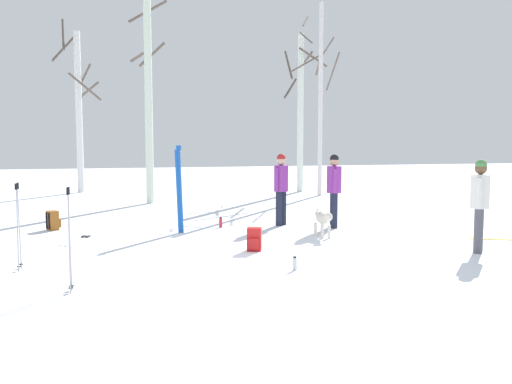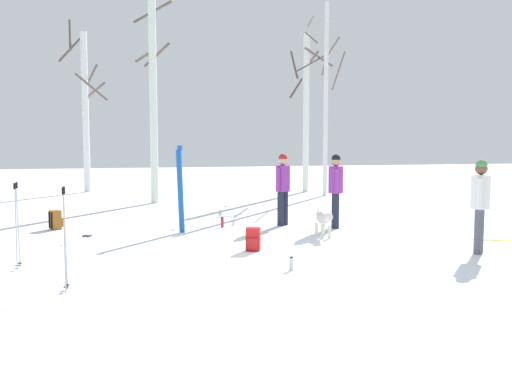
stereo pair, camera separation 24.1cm
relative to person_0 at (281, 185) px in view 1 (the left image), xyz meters
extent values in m
plane|color=white|center=(-0.79, -4.28, -0.98)|extent=(60.00, 60.00, 0.00)
cylinder|color=#1E2338|center=(0.07, 0.06, -0.57)|extent=(0.16, 0.16, 0.82)
cylinder|color=#1E2338|center=(-0.07, -0.06, -0.57)|extent=(0.16, 0.16, 0.82)
cylinder|color=purple|center=(0.00, 0.00, 0.15)|extent=(0.34, 0.34, 0.62)
sphere|color=beige|center=(0.00, 0.00, 0.57)|extent=(0.22, 0.22, 0.22)
sphere|color=#B22626|center=(0.00, 0.00, 0.63)|extent=(0.21, 0.21, 0.21)
cylinder|color=purple|center=(0.15, 0.14, 0.13)|extent=(0.10, 0.10, 0.56)
cylinder|color=purple|center=(-0.15, -0.14, 0.13)|extent=(0.10, 0.10, 0.56)
cylinder|color=#1E2338|center=(1.13, -0.54, -0.57)|extent=(0.16, 0.16, 0.82)
cylinder|color=#1E2338|center=(1.08, -0.71, -0.57)|extent=(0.16, 0.16, 0.82)
cylinder|color=purple|center=(1.11, -0.62, 0.15)|extent=(0.34, 0.34, 0.62)
sphere|color=tan|center=(1.11, -0.62, 0.57)|extent=(0.22, 0.22, 0.22)
sphere|color=black|center=(1.11, -0.62, 0.63)|extent=(0.21, 0.21, 0.21)
cylinder|color=purple|center=(1.16, -0.42, 0.13)|extent=(0.10, 0.10, 0.56)
cylinder|color=purple|center=(1.05, -0.83, 0.13)|extent=(0.10, 0.10, 0.56)
cylinder|color=#4C4C56|center=(2.75, -3.85, -0.57)|extent=(0.16, 0.16, 0.82)
cylinder|color=#4C4C56|center=(2.65, -3.99, -0.57)|extent=(0.16, 0.16, 0.82)
cylinder|color=silver|center=(2.70, -3.92, 0.15)|extent=(0.34, 0.34, 0.62)
sphere|color=brown|center=(2.70, -3.92, 0.57)|extent=(0.22, 0.22, 0.22)
sphere|color=#4C8C4C|center=(2.70, -3.92, 0.63)|extent=(0.21, 0.21, 0.21)
cylinder|color=silver|center=(2.82, -3.75, 0.13)|extent=(0.10, 0.10, 0.56)
cylinder|color=silver|center=(2.57, -4.09, 0.13)|extent=(0.10, 0.10, 0.56)
ellipsoid|color=beige|center=(0.43, -1.75, -0.57)|extent=(0.24, 0.61, 0.26)
sphere|color=beige|center=(0.44, -2.08, -0.51)|extent=(0.18, 0.18, 0.18)
ellipsoid|color=beige|center=(0.44, -2.15, -0.53)|extent=(0.06, 0.10, 0.06)
cylinder|color=beige|center=(0.42, -1.40, -0.49)|extent=(0.04, 0.19, 0.17)
cylinder|color=beige|center=(0.51, -1.94, -0.84)|extent=(0.07, 0.07, 0.28)
cylinder|color=beige|center=(0.36, -1.94, -0.84)|extent=(0.07, 0.07, 0.28)
cylinder|color=beige|center=(0.50, -1.55, -0.84)|extent=(0.07, 0.07, 0.28)
cylinder|color=beige|center=(0.35, -1.55, -0.84)|extent=(0.07, 0.07, 0.28)
cube|color=blue|center=(-2.50, -0.53, -0.06)|extent=(0.12, 0.09, 1.84)
cube|color=blue|center=(-2.50, -0.53, 0.90)|extent=(0.06, 0.05, 0.10)
cube|color=blue|center=(-2.45, -0.56, -0.06)|extent=(0.12, 0.09, 1.84)
cube|color=blue|center=(-2.45, -0.56, 0.90)|extent=(0.06, 0.05, 0.10)
cube|color=white|center=(-4.44, -0.82, -0.97)|extent=(0.78, 1.68, 0.02)
cube|color=#333338|center=(-4.42, -0.77, -0.95)|extent=(0.11, 0.14, 0.03)
cube|color=white|center=(-4.53, -0.78, -0.97)|extent=(0.78, 1.68, 0.02)
cube|color=#333338|center=(-4.51, -0.74, -0.95)|extent=(0.11, 0.14, 0.03)
cylinder|color=#B2B2BC|center=(-5.31, -3.45, -0.33)|extent=(0.02, 0.10, 1.30)
cylinder|color=black|center=(-5.31, -3.45, 0.37)|extent=(0.04, 0.04, 0.10)
cylinder|color=black|center=(-5.31, -3.45, -0.91)|extent=(0.07, 0.07, 0.01)
cylinder|color=#B2B2BC|center=(-5.31, -3.62, -0.33)|extent=(0.02, 0.10, 1.30)
cylinder|color=black|center=(-5.31, -3.62, 0.37)|extent=(0.04, 0.04, 0.10)
cylinder|color=black|center=(-5.31, -3.62, -0.91)|extent=(0.07, 0.07, 0.01)
cylinder|color=#B2B2BC|center=(-4.39, -5.05, -0.31)|extent=(0.02, 0.10, 1.35)
cylinder|color=black|center=(-4.39, -5.05, 0.42)|extent=(0.04, 0.04, 0.10)
cylinder|color=black|center=(-4.39, -5.05, -0.91)|extent=(0.07, 0.07, 0.01)
cylinder|color=#B2B2BC|center=(-4.39, -5.15, -0.31)|extent=(0.02, 0.10, 1.35)
cylinder|color=black|center=(-4.39, -5.15, 0.42)|extent=(0.04, 0.04, 0.10)
cylinder|color=black|center=(-4.39, -5.15, -0.91)|extent=(0.07, 0.07, 0.01)
cube|color=red|center=(-1.30, -2.86, -0.76)|extent=(0.31, 0.27, 0.44)
cube|color=red|center=(-1.34, -2.99, -0.83)|extent=(0.20, 0.12, 0.20)
cube|color=black|center=(-1.33, -2.73, -0.76)|extent=(0.04, 0.03, 0.37)
cube|color=black|center=(-1.20, -2.78, -0.76)|extent=(0.04, 0.03, 0.37)
cube|color=#99591E|center=(-5.26, 0.48, -0.76)|extent=(0.30, 0.32, 0.44)
cube|color=#99591E|center=(-5.15, 0.55, -0.83)|extent=(0.15, 0.20, 0.20)
cube|color=black|center=(-5.33, 0.37, -0.76)|extent=(0.04, 0.04, 0.37)
cube|color=black|center=(-5.40, 0.49, -0.76)|extent=(0.04, 0.04, 0.37)
cylinder|color=silver|center=(-1.02, -4.55, -0.88)|extent=(0.07, 0.07, 0.20)
cylinder|color=black|center=(-1.02, -4.55, -0.77)|extent=(0.05, 0.05, 0.02)
cylinder|color=red|center=(-1.46, -0.01, -0.87)|extent=(0.07, 0.07, 0.22)
cylinder|color=black|center=(-1.46, -0.01, -0.75)|extent=(0.05, 0.05, 0.02)
cylinder|color=silver|center=(-5.26, 9.48, 2.02)|extent=(0.24, 0.24, 5.99)
cylinder|color=brown|center=(-4.88, 9.83, 2.90)|extent=(0.79, 0.84, 0.57)
cylinder|color=brown|center=(-5.73, 9.43, 4.86)|extent=(0.18, 1.01, 1.29)
cylinder|color=brown|center=(-4.97, 8.95, 2.93)|extent=(1.15, 0.67, 0.96)
cylinder|color=brown|center=(-5.05, 9.73, 3.37)|extent=(0.62, 0.52, 0.97)
cylinder|color=brown|center=(-5.78, 9.82, 4.39)|extent=(0.78, 1.14, 1.07)
cylinder|color=silver|center=(-2.86, 5.29, 2.42)|extent=(0.24, 0.24, 6.80)
cylinder|color=brown|center=(-3.17, 5.48, 3.61)|extent=(0.48, 0.69, 0.41)
cylinder|color=brown|center=(-2.81, 5.89, 5.09)|extent=(1.25, 0.18, 0.76)
cylinder|color=brown|center=(-2.70, 5.68, 3.73)|extent=(0.86, 0.41, 0.78)
cylinder|color=silver|center=(2.90, 7.84, 1.98)|extent=(0.23, 0.23, 5.93)
cylinder|color=brown|center=(3.19, 7.23, 4.01)|extent=(1.29, 0.67, 0.61)
cylinder|color=brown|center=(2.59, 8.15, 2.95)|extent=(0.72, 0.71, 0.82)
cylinder|color=brown|center=(3.58, 7.72, 3.84)|extent=(0.33, 1.42, 0.71)
cylinder|color=brown|center=(2.43, 7.84, 3.79)|extent=(0.09, 1.00, 1.15)
cylinder|color=brown|center=(3.16, 8.01, 4.01)|extent=(0.43, 0.62, 0.64)
cylinder|color=silver|center=(3.17, 6.34, 2.40)|extent=(0.15, 0.15, 6.77)
cylinder|color=brown|center=(2.61, 6.31, 4.54)|extent=(0.13, 1.14, 0.57)
cylinder|color=brown|center=(3.64, 6.40, 3.42)|extent=(0.17, 0.99, 1.27)
cylinder|color=brown|center=(2.68, 6.59, 5.16)|extent=(0.55, 1.03, 0.57)
cylinder|color=brown|center=(2.82, 6.97, 3.75)|extent=(1.29, 0.76, 0.71)
cylinder|color=brown|center=(3.47, 6.45, 4.29)|extent=(0.27, 0.64, 0.57)
camera|label=1|loc=(-3.64, -13.27, 1.17)|focal=40.60mm
camera|label=2|loc=(-3.41, -13.32, 1.17)|focal=40.60mm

